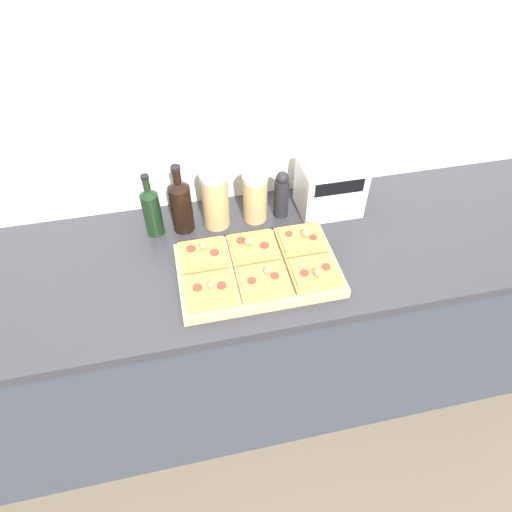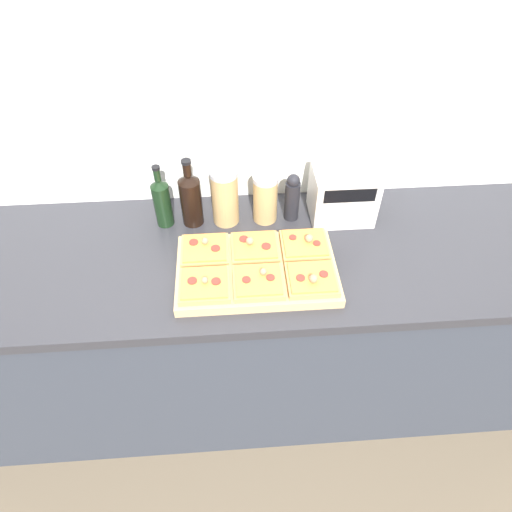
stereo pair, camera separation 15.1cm
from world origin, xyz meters
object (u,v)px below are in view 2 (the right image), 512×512
at_px(wine_bottle, 191,198).
at_px(cutting_board, 257,270).
at_px(pepper_mill, 292,197).
at_px(grain_jar_short, 265,198).
at_px(olive_oil_bottle, 162,201).
at_px(toaster_oven, 343,194).
at_px(grain_jar_tall, 225,196).

bearing_deg(wine_bottle, cutting_board, -52.20).
bearing_deg(cutting_board, pepper_mill, 61.74).
height_order(wine_bottle, grain_jar_short, wine_bottle).
relative_size(grain_jar_short, pepper_mill, 1.00).
height_order(olive_oil_bottle, toaster_oven, olive_oil_bottle).
xyz_separation_m(grain_jar_short, toaster_oven, (0.28, -0.00, 0.00)).
relative_size(cutting_board, grain_jar_short, 2.72).
distance_m(pepper_mill, toaster_oven, 0.19).
xyz_separation_m(wine_bottle, toaster_oven, (0.55, -0.00, -0.01)).
distance_m(cutting_board, grain_jar_short, 0.30).
bearing_deg(wine_bottle, grain_jar_short, 0.00).
distance_m(olive_oil_bottle, pepper_mill, 0.47).
distance_m(cutting_board, wine_bottle, 0.37).
bearing_deg(cutting_board, grain_jar_short, 79.59).
xyz_separation_m(olive_oil_bottle, grain_jar_short, (0.37, 0.00, -0.01)).
bearing_deg(cutting_board, toaster_oven, 39.67).
relative_size(grain_jar_short, toaster_oven, 0.77).
distance_m(cutting_board, olive_oil_bottle, 0.43).
distance_m(wine_bottle, pepper_mill, 0.37).
relative_size(cutting_board, grain_jar_tall, 2.35).
xyz_separation_m(cutting_board, pepper_mill, (0.15, 0.28, 0.08)).
bearing_deg(grain_jar_short, pepper_mill, 0.00).
xyz_separation_m(wine_bottle, pepper_mill, (0.37, 0.00, -0.02)).
bearing_deg(grain_jar_short, olive_oil_bottle, -180.00).
bearing_deg(olive_oil_bottle, cutting_board, -41.14).
height_order(olive_oil_bottle, grain_jar_tall, olive_oil_bottle).
bearing_deg(olive_oil_bottle, toaster_oven, -0.07).
bearing_deg(olive_oil_bottle, grain_jar_short, 0.00).
bearing_deg(pepper_mill, grain_jar_tall, -180.00).
bearing_deg(pepper_mill, toaster_oven, -0.26).
height_order(wine_bottle, toaster_oven, wine_bottle).
xyz_separation_m(grain_jar_tall, pepper_mill, (0.24, 0.00, -0.02)).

